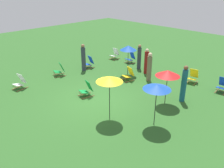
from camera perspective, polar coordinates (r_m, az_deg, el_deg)
ground_plane at (r=12.08m, az=-4.07°, el=-3.79°), size 40.00×40.00×0.00m
deckchair_0 at (r=15.31m, az=-12.62°, el=3.35°), size 0.69×0.87×0.83m
deckchair_1 at (r=14.08m, az=25.30°, el=-0.33°), size 0.56×0.81×0.83m
deckchair_2 at (r=17.37m, az=4.57°, el=6.35°), size 0.62×0.84×0.83m
deckchair_3 at (r=18.22m, az=0.67°, el=7.27°), size 0.54×0.80×0.83m
deckchair_4 at (r=12.35m, az=-6.20°, el=-1.30°), size 0.62×0.84×0.83m
deckchair_5 at (r=14.11m, az=-21.50°, el=0.41°), size 0.61×0.83×0.83m
deckchair_6 at (r=16.41m, az=-5.61°, el=5.23°), size 0.58×0.82×0.83m
deckchair_7 at (r=14.25m, az=4.07°, el=2.33°), size 0.64×0.85×0.83m
deckchair_8 at (r=14.69m, az=19.11°, el=1.68°), size 0.58×0.82×0.83m
umbrella_0 at (r=9.63m, az=-0.62°, el=1.11°), size 1.14×1.14×1.98m
umbrella_1 at (r=9.38m, az=10.92°, el=-0.70°), size 1.13×1.13×1.88m
umbrella_2 at (r=14.79m, az=4.00°, el=8.77°), size 1.04×1.04×1.90m
umbrella_3 at (r=11.31m, az=13.45°, el=2.59°), size 1.17×1.17×1.76m
person_0 at (r=15.74m, az=-6.98°, el=6.29°), size 0.41×0.41×1.82m
person_1 at (r=14.18m, az=9.08°, el=4.03°), size 0.32×0.32×1.75m
person_2 at (r=16.07m, az=6.65°, el=6.49°), size 0.35×0.35×1.70m
person_3 at (r=15.32m, az=8.39°, el=5.37°), size 0.32×0.32×1.66m
person_4 at (r=12.06m, az=17.10°, el=-0.07°), size 0.37×0.37×1.89m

